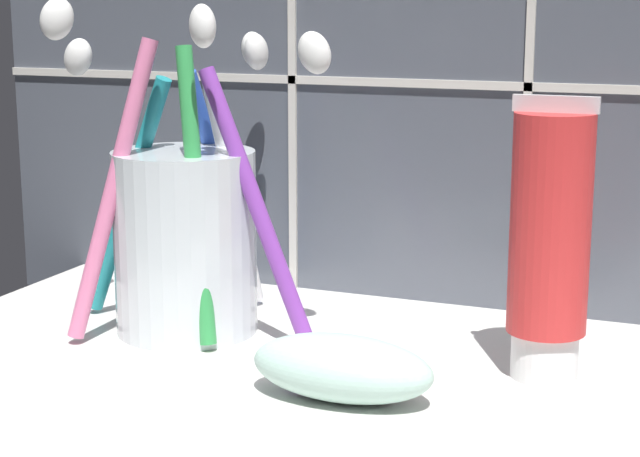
# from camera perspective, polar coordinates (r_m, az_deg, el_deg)

# --- Properties ---
(sink_counter) EXTENTS (0.59, 0.31, 0.02)m
(sink_counter) POSITION_cam_1_polar(r_m,az_deg,el_deg) (0.52, 5.49, -9.70)
(sink_counter) COLOR silver
(sink_counter) RESTS_ON ground
(tile_wall_backsplash) EXTENTS (0.69, 0.02, 0.41)m
(tile_wall_backsplash) POSITION_cam_1_polar(r_m,az_deg,el_deg) (0.64, 10.06, 11.93)
(tile_wall_backsplash) COLOR #4C515B
(tile_wall_backsplash) RESTS_ON ground
(toothbrush_cup) EXTENTS (0.18, 0.15, 0.19)m
(toothbrush_cup) POSITION_cam_1_polar(r_m,az_deg,el_deg) (0.60, -7.14, -0.08)
(toothbrush_cup) COLOR silver
(toothbrush_cup) RESTS_ON sink_counter
(toothpaste_tube) EXTENTS (0.04, 0.04, 0.14)m
(toothpaste_tube) POSITION_cam_1_polar(r_m,az_deg,el_deg) (0.53, 12.15, -0.68)
(toothpaste_tube) COLOR white
(toothpaste_tube) RESTS_ON sink_counter
(soap_bar) EXTENTS (0.09, 0.04, 0.03)m
(soap_bar) POSITION_cam_1_polar(r_m,az_deg,el_deg) (0.50, 1.17, -7.44)
(soap_bar) COLOR silver
(soap_bar) RESTS_ON sink_counter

